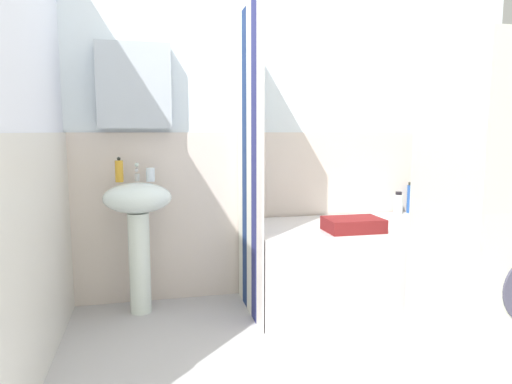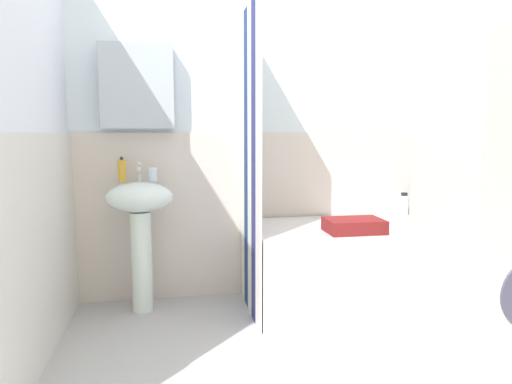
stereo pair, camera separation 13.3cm
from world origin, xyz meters
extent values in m
cube|color=#B6B3B6|center=(0.00, 0.00, -0.02)|extent=(4.80, 5.60, 0.04)
cube|color=white|center=(0.00, 1.27, 1.20)|extent=(3.60, 0.05, 2.40)
cube|color=silver|center=(0.00, 1.24, 0.60)|extent=(3.60, 0.02, 1.20)
cube|color=silver|center=(-1.08, 1.18, 1.51)|extent=(0.48, 0.12, 0.56)
cube|color=white|center=(-1.57, 0.34, 1.20)|extent=(0.05, 1.81, 2.40)
cube|color=silver|center=(-1.54, 0.34, 0.60)|extent=(0.02, 1.81, 1.20)
cylinder|color=white|center=(-1.08, 1.03, 0.34)|extent=(0.14, 0.14, 0.68)
ellipsoid|color=white|center=(-1.08, 1.03, 0.78)|extent=(0.44, 0.34, 0.20)
cylinder|color=silver|center=(-1.08, 1.13, 0.90)|extent=(0.03, 0.03, 0.05)
cylinder|color=silver|center=(-1.08, 1.08, 0.96)|extent=(0.02, 0.10, 0.02)
sphere|color=silver|center=(-1.08, 1.13, 0.99)|extent=(0.03, 0.03, 0.03)
cylinder|color=gold|center=(-1.20, 1.10, 0.95)|extent=(0.05, 0.05, 0.14)
sphere|color=black|center=(-1.20, 1.10, 1.03)|extent=(0.02, 0.02, 0.02)
cylinder|color=silver|center=(-1.00, 1.10, 0.92)|extent=(0.06, 0.06, 0.09)
cube|color=white|center=(0.37, 0.86, 0.29)|extent=(1.44, 0.71, 0.57)
cube|color=white|center=(-0.37, 0.58, 1.00)|extent=(0.01, 0.14, 2.00)
cube|color=navy|center=(-0.37, 0.72, 1.00)|extent=(0.01, 0.14, 2.00)
cube|color=white|center=(-0.37, 0.86, 1.00)|extent=(0.01, 0.14, 2.00)
cube|color=navy|center=(-0.37, 1.01, 1.00)|extent=(0.01, 0.14, 2.00)
cube|color=white|center=(-0.37, 1.15, 1.00)|extent=(0.01, 0.14, 2.00)
cylinder|color=#2651A5|center=(0.99, 1.16, 0.68)|extent=(0.05, 0.05, 0.22)
cylinder|color=#2A2B22|center=(0.99, 1.16, 0.80)|extent=(0.04, 0.04, 0.02)
cylinder|color=white|center=(0.87, 1.14, 0.65)|extent=(0.07, 0.07, 0.15)
cylinder|color=black|center=(0.87, 1.14, 0.73)|extent=(0.05, 0.05, 0.02)
cube|color=maroon|center=(0.26, 0.63, 0.61)|extent=(0.36, 0.25, 0.09)
cube|color=silver|center=(0.77, 0.02, 0.42)|extent=(0.61, 0.59, 0.83)
cube|color=silver|center=(0.77, 0.02, 1.25)|extent=(0.61, 0.59, 0.83)
camera|label=1|loc=(-1.01, -2.04, 1.21)|focal=32.35mm
camera|label=2|loc=(-0.88, -2.07, 1.21)|focal=32.35mm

